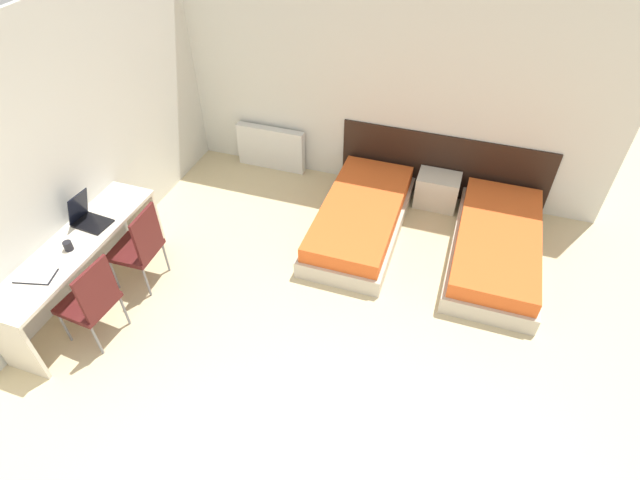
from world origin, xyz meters
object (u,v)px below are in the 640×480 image
Objects in this scene: chair_near_laptop at (140,245)px; laptop at (88,217)px; chair_near_notebook at (91,299)px; bed_near_window at (361,218)px; nightstand at (437,190)px; bed_near_door at (496,246)px.

laptop is (-0.45, -0.08, 0.31)m from chair_near_laptop.
laptop is at bearing 128.35° from chair_near_notebook.
chair_near_notebook is 0.87m from laptop.
chair_near_notebook reaches higher than bed_near_window.
bed_near_window is at bearing 54.56° from chair_near_notebook.
nightstand is at bearing 38.96° from chair_near_laptop.
bed_near_door is 3.82× the size of nightstand.
bed_near_window is at bearing 36.51° from chair_near_laptop.
chair_near_laptop is at bearing -141.75° from bed_near_window.
laptop is at bearing -146.08° from bed_near_window.
bed_near_door is at bearing 21.84° from chair_near_laptop.
laptop reaches higher than chair_near_notebook.
chair_near_laptop reaches higher than bed_near_window.
nightstand is (-0.77, 0.81, 0.02)m from bed_near_door.
chair_near_laptop is 1.00× the size of chair_near_notebook.
laptop is at bearing -157.86° from bed_near_door.
chair_near_notebook is (-0.00, -0.76, 0.00)m from chair_near_laptop.
chair_near_laptop is (-2.70, -2.32, 0.30)m from nightstand.
laptop is (-0.45, 0.68, 0.31)m from chair_near_notebook.
bed_near_door is (1.55, 0.00, 0.00)m from bed_near_window.
chair_near_notebook is at bearing -146.75° from bed_near_door.
bed_near_window and bed_near_door have the same top height.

